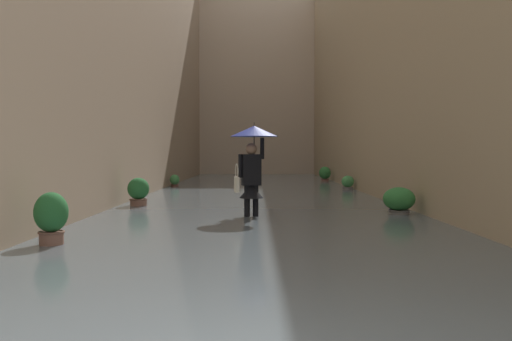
{
  "coord_description": "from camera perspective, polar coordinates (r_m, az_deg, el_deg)",
  "views": [
    {
      "loc": [
        0.07,
        2.56,
        1.53
      ],
      "look_at": [
        0.06,
        -8.21,
        1.17
      ],
      "focal_mm": 37.48,
      "sensor_mm": 36.0,
      "label": 1
    }
  ],
  "objects": [
    {
      "name": "building_facade_left",
      "position": [
        18.49,
        14.36,
        14.35
      ],
      "size": [
        2.04,
        33.89,
        11.06
      ],
      "color": "tan",
      "rests_on": "ground_plane"
    },
    {
      "name": "ground_plane",
      "position": [
        17.57,
        0.2,
        -3.07
      ],
      "size": [
        74.71,
        74.71,
        0.0
      ],
      "primitive_type": "plane",
      "color": "slate"
    },
    {
      "name": "potted_plant_near_left",
      "position": [
        24.74,
        7.37,
        -0.46
      ],
      "size": [
        0.54,
        0.54,
        0.89
      ],
      "color": "brown",
      "rests_on": "ground_plane"
    },
    {
      "name": "building_facade_right",
      "position": [
        18.65,
        -14.01,
        16.79
      ],
      "size": [
        2.04,
        33.89,
        12.67
      ],
      "color": "gray",
      "rests_on": "ground_plane"
    },
    {
      "name": "potted_plant_far_right",
      "position": [
        13.56,
        -12.44,
        -2.47
      ],
      "size": [
        0.53,
        0.53,
        0.91
      ],
      "color": "brown",
      "rests_on": "ground_plane"
    },
    {
      "name": "potted_plant_mid_left",
      "position": [
        19.26,
        9.76,
        -1.52
      ],
      "size": [
        0.44,
        0.44,
        0.71
      ],
      "color": "#66605B",
      "rests_on": "ground_plane"
    },
    {
      "name": "flood_water",
      "position": [
        17.56,
        0.2,
        -2.73
      ],
      "size": [
        7.77,
        35.89,
        0.21
      ],
      "primitive_type": "cube",
      "color": "#515B60",
      "rests_on": "ground_plane"
    },
    {
      "name": "potted_plant_far_left",
      "position": [
        11.89,
        15.02,
        -3.32
      ],
      "size": [
        0.68,
        0.68,
        0.79
      ],
      "color": "#66605B",
      "rests_on": "ground_plane"
    },
    {
      "name": "person_wading",
      "position": [
        10.98,
        -0.37,
        1.73
      ],
      "size": [
        0.99,
        0.99,
        2.15
      ],
      "color": "#2D2319",
      "rests_on": "ground_plane"
    },
    {
      "name": "building_facade_far",
      "position": [
        33.67,
        0.09,
        9.89
      ],
      "size": [
        10.57,
        1.8,
        12.4
      ],
      "primitive_type": "cube",
      "color": "tan",
      "rests_on": "ground_plane"
    },
    {
      "name": "potted_plant_near_right",
      "position": [
        20.92,
        -8.68,
        -1.28
      ],
      "size": [
        0.37,
        0.37,
        0.68
      ],
      "color": "brown",
      "rests_on": "ground_plane"
    },
    {
      "name": "potted_plant_mid_right",
      "position": [
        8.21,
        -21.02,
        -5.04
      ],
      "size": [
        0.48,
        0.48,
        0.96
      ],
      "color": "brown",
      "rests_on": "ground_plane"
    }
  ]
}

